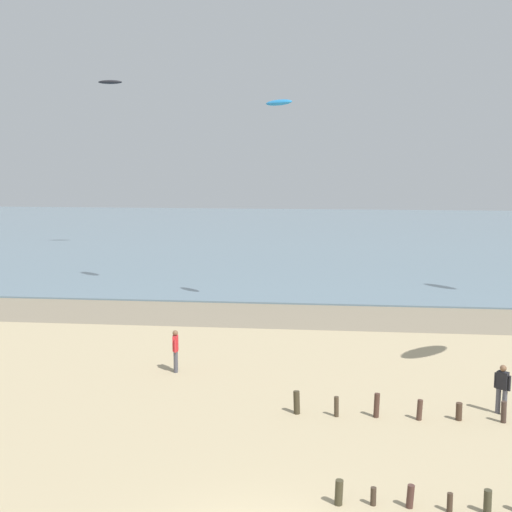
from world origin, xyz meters
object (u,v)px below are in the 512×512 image
kite_aloft_1 (110,82)px  person_right_flank (502,388)px  kite_aloft_4 (279,103)px  person_nearest_camera (176,350)px

kite_aloft_1 → person_right_flank: bearing=-60.3°
kite_aloft_1 → kite_aloft_4: size_ratio=1.14×
kite_aloft_1 → kite_aloft_4: 27.81m
person_nearest_camera → kite_aloft_1: 38.33m
person_right_flank → kite_aloft_4: kite_aloft_4 is taller
kite_aloft_4 → kite_aloft_1: bearing=-13.4°
kite_aloft_4 → person_right_flank: bearing=160.9°
person_right_flank → kite_aloft_4: 19.65m
person_nearest_camera → kite_aloft_1: bearing=111.7°
person_right_flank → kite_aloft_1: (-25.03, 36.31, 14.17)m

